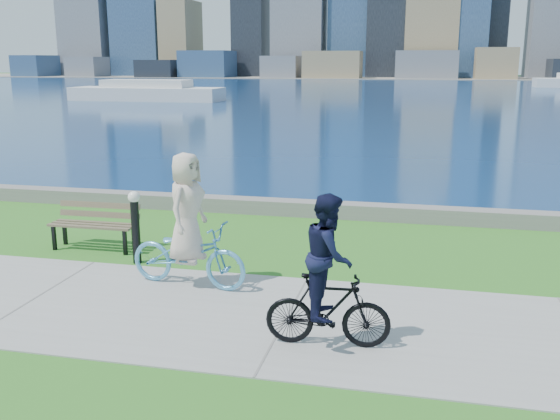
{
  "coord_description": "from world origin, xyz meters",
  "views": [
    {
      "loc": [
        1.77,
        -8.16,
        3.65
      ],
      "look_at": [
        -0.57,
        2.15,
        1.1
      ],
      "focal_mm": 40.0,
      "sensor_mm": 36.0,
      "label": 1
    }
  ],
  "objects_px": {
    "park_bench": "(95,222)",
    "bollard_lamp": "(135,222)",
    "cyclist_woman": "(188,237)",
    "cyclist_man": "(328,283)"
  },
  "relations": [
    {
      "from": "bollard_lamp",
      "to": "cyclist_man",
      "type": "distance_m",
      "value": 4.76
    },
    {
      "from": "cyclist_woman",
      "to": "cyclist_man",
      "type": "height_order",
      "value": "cyclist_woman"
    },
    {
      "from": "bollard_lamp",
      "to": "cyclist_man",
      "type": "bearing_deg",
      "value": -34.06
    },
    {
      "from": "park_bench",
      "to": "cyclist_man",
      "type": "relative_size",
      "value": 0.85
    },
    {
      "from": "cyclist_woman",
      "to": "cyclist_man",
      "type": "xyz_separation_m",
      "value": [
        2.56,
        -1.71,
        0.03
      ]
    },
    {
      "from": "cyclist_woman",
      "to": "cyclist_man",
      "type": "distance_m",
      "value": 3.08
    },
    {
      "from": "park_bench",
      "to": "cyclist_woman",
      "type": "height_order",
      "value": "cyclist_woman"
    },
    {
      "from": "bollard_lamp",
      "to": "cyclist_woman",
      "type": "distance_m",
      "value": 1.68
    },
    {
      "from": "park_bench",
      "to": "bollard_lamp",
      "type": "relative_size",
      "value": 1.28
    },
    {
      "from": "cyclist_woman",
      "to": "park_bench",
      "type": "bearing_deg",
      "value": 64.87
    }
  ]
}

